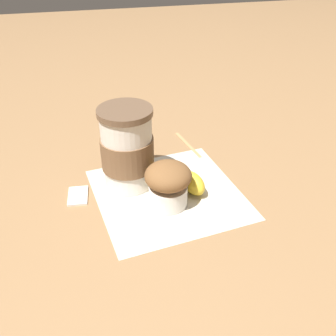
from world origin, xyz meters
name	(u,v)px	position (x,y,z in m)	size (l,w,h in m)	color
ground_plane	(168,194)	(0.00, 0.00, 0.00)	(3.00, 3.00, 0.00)	#936D47
paper_napkin	(168,194)	(0.00, 0.00, 0.00)	(0.23, 0.23, 0.00)	beige
coffee_cup	(127,149)	(-0.06, 0.05, 0.07)	(0.09, 0.09, 0.14)	silver
muffin	(168,183)	(-0.01, -0.03, 0.04)	(0.07, 0.07, 0.07)	white
banana	(162,177)	(0.00, 0.02, 0.02)	(0.15, 0.10, 0.04)	gold
sugar_packet	(78,195)	(-0.15, 0.03, 0.00)	(0.05, 0.03, 0.01)	white
wooden_stirrer	(188,145)	(0.08, 0.15, 0.00)	(0.11, 0.01, 0.00)	tan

